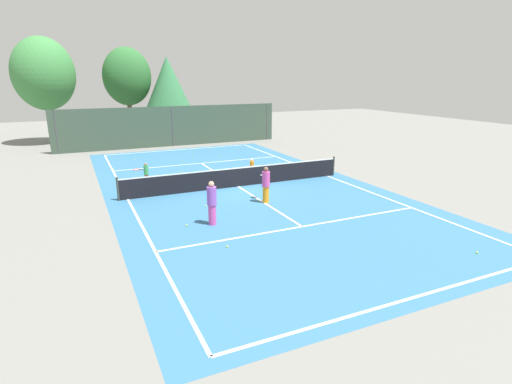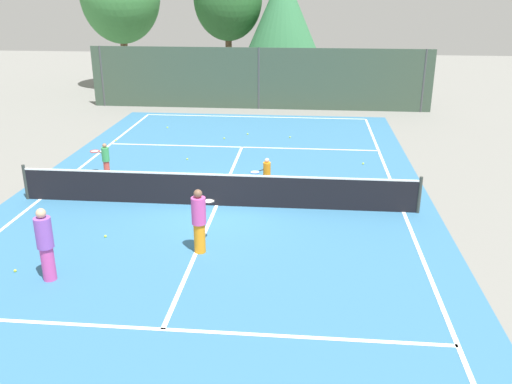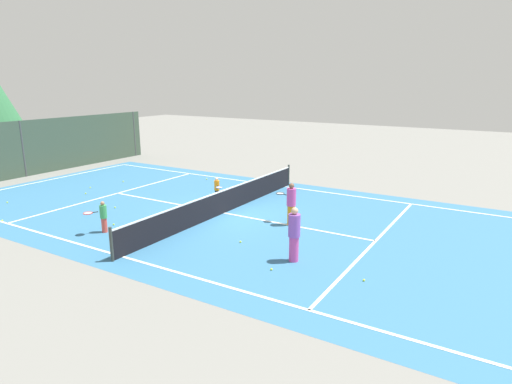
{
  "view_description": "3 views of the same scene",
  "coord_description": "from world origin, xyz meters",
  "px_view_note": "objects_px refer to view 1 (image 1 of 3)",
  "views": [
    {
      "loc": [
        -7.56,
        -18.69,
        5.47
      ],
      "look_at": [
        -0.5,
        -3.3,
        0.62
      ],
      "focal_mm": 28.36,
      "sensor_mm": 36.0,
      "label": 1
    },
    {
      "loc": [
        2.62,
        -15.14,
        6.16
      ],
      "look_at": [
        1.31,
        -1.35,
        0.98
      ],
      "focal_mm": 38.68,
      "sensor_mm": 36.0,
      "label": 2
    },
    {
      "loc": [
        -14.32,
        -10.26,
        5.38
      ],
      "look_at": [
        -0.82,
        -2.07,
        1.36
      ],
      "focal_mm": 30.79,
      "sensor_mm": 36.0,
      "label": 3
    }
  ],
  "objects_px": {
    "player_1": "(266,184)",
    "tennis_ball_8": "(477,253)",
    "tennis_ball_1": "(183,161)",
    "tennis_ball_3": "(134,160)",
    "tennis_ball_0": "(206,206)",
    "tennis_ball_11": "(193,157)",
    "player_0": "(252,168)",
    "tennis_ball_12": "(181,172)",
    "tennis_ball_5": "(159,181)",
    "tennis_ball_6": "(312,175)",
    "tennis_ball_2": "(187,225)",
    "tennis_ball_7": "(227,247)",
    "tennis_ball_4": "(113,169)",
    "tennis_ball_9": "(278,162)",
    "player_3": "(146,173)",
    "player_2": "(212,203)",
    "tennis_ball_10": "(220,156)"
  },
  "relations": [
    {
      "from": "tennis_ball_4",
      "to": "tennis_ball_5",
      "type": "relative_size",
      "value": 1.0
    },
    {
      "from": "player_1",
      "to": "tennis_ball_0",
      "type": "distance_m",
      "value": 2.82
    },
    {
      "from": "tennis_ball_11",
      "to": "tennis_ball_3",
      "type": "bearing_deg",
      "value": 167.54
    },
    {
      "from": "tennis_ball_3",
      "to": "tennis_ball_0",
      "type": "bearing_deg",
      "value": -83.77
    },
    {
      "from": "player_0",
      "to": "tennis_ball_8",
      "type": "height_order",
      "value": "player_0"
    },
    {
      "from": "tennis_ball_1",
      "to": "tennis_ball_3",
      "type": "bearing_deg",
      "value": 150.03
    },
    {
      "from": "player_3",
      "to": "tennis_ball_2",
      "type": "distance_m",
      "value": 6.89
    },
    {
      "from": "player_1",
      "to": "tennis_ball_6",
      "type": "xyz_separation_m",
      "value": [
        4.64,
        3.5,
        -0.82
      ]
    },
    {
      "from": "tennis_ball_0",
      "to": "tennis_ball_6",
      "type": "distance_m",
      "value": 7.84
    },
    {
      "from": "tennis_ball_0",
      "to": "tennis_ball_10",
      "type": "distance_m",
      "value": 11.47
    },
    {
      "from": "tennis_ball_3",
      "to": "tennis_ball_11",
      "type": "distance_m",
      "value": 3.93
    },
    {
      "from": "tennis_ball_2",
      "to": "tennis_ball_6",
      "type": "height_order",
      "value": "same"
    },
    {
      "from": "tennis_ball_5",
      "to": "tennis_ball_9",
      "type": "relative_size",
      "value": 1.0
    },
    {
      "from": "tennis_ball_3",
      "to": "player_3",
      "type": "bearing_deg",
      "value": -93.4
    },
    {
      "from": "player_2",
      "to": "tennis_ball_11",
      "type": "relative_size",
      "value": 25.97
    },
    {
      "from": "player_2",
      "to": "tennis_ball_4",
      "type": "relative_size",
      "value": 25.97
    },
    {
      "from": "player_1",
      "to": "tennis_ball_1",
      "type": "bearing_deg",
      "value": 95.38
    },
    {
      "from": "tennis_ball_1",
      "to": "tennis_ball_6",
      "type": "distance_m",
      "value": 9.14
    },
    {
      "from": "tennis_ball_6",
      "to": "tennis_ball_9",
      "type": "bearing_deg",
      "value": 90.16
    },
    {
      "from": "player_3",
      "to": "tennis_ball_10",
      "type": "bearing_deg",
      "value": 43.02
    },
    {
      "from": "tennis_ball_10",
      "to": "player_2",
      "type": "bearing_deg",
      "value": -110.89
    },
    {
      "from": "tennis_ball_2",
      "to": "tennis_ball_11",
      "type": "distance_m",
      "value": 13.53
    },
    {
      "from": "player_0",
      "to": "tennis_ball_12",
      "type": "relative_size",
      "value": 16.76
    },
    {
      "from": "player_0",
      "to": "tennis_ball_5",
      "type": "bearing_deg",
      "value": 164.45
    },
    {
      "from": "tennis_ball_1",
      "to": "tennis_ball_5",
      "type": "relative_size",
      "value": 1.0
    },
    {
      "from": "tennis_ball_6",
      "to": "tennis_ball_10",
      "type": "height_order",
      "value": "same"
    },
    {
      "from": "tennis_ball_0",
      "to": "tennis_ball_11",
      "type": "bearing_deg",
      "value": 76.87
    },
    {
      "from": "tennis_ball_5",
      "to": "tennis_ball_6",
      "type": "relative_size",
      "value": 1.0
    },
    {
      "from": "player_3",
      "to": "tennis_ball_12",
      "type": "distance_m",
      "value": 3.24
    },
    {
      "from": "player_1",
      "to": "tennis_ball_0",
      "type": "bearing_deg",
      "value": 167.51
    },
    {
      "from": "tennis_ball_1",
      "to": "tennis_ball_3",
      "type": "height_order",
      "value": "same"
    },
    {
      "from": "player_2",
      "to": "tennis_ball_5",
      "type": "height_order",
      "value": "player_2"
    },
    {
      "from": "player_1",
      "to": "tennis_ball_8",
      "type": "height_order",
      "value": "player_1"
    },
    {
      "from": "tennis_ball_3",
      "to": "tennis_ball_9",
      "type": "height_order",
      "value": "same"
    },
    {
      "from": "player_2",
      "to": "tennis_ball_4",
      "type": "bearing_deg",
      "value": 101.93
    },
    {
      "from": "tennis_ball_6",
      "to": "tennis_ball_7",
      "type": "height_order",
      "value": "same"
    },
    {
      "from": "player_1",
      "to": "tennis_ball_2",
      "type": "xyz_separation_m",
      "value": [
        -4.05,
        -1.42,
        -0.82
      ]
    },
    {
      "from": "player_1",
      "to": "tennis_ball_8",
      "type": "bearing_deg",
      "value": -64.05
    },
    {
      "from": "tennis_ball_1",
      "to": "tennis_ball_7",
      "type": "xyz_separation_m",
      "value": [
        -2.34,
        -14.65,
        0.0
      ]
    },
    {
      "from": "tennis_ball_6",
      "to": "tennis_ball_9",
      "type": "distance_m",
      "value": 4.11
    },
    {
      "from": "tennis_ball_5",
      "to": "tennis_ball_0",
      "type": "bearing_deg",
      "value": -79.6
    },
    {
      "from": "tennis_ball_8",
      "to": "tennis_ball_7",
      "type": "bearing_deg",
      "value": 152.03
    },
    {
      "from": "player_0",
      "to": "tennis_ball_4",
      "type": "relative_size",
      "value": 16.76
    },
    {
      "from": "player_0",
      "to": "tennis_ball_10",
      "type": "relative_size",
      "value": 16.76
    },
    {
      "from": "tennis_ball_2",
      "to": "tennis_ball_4",
      "type": "relative_size",
      "value": 1.0
    },
    {
      "from": "tennis_ball_10",
      "to": "tennis_ball_1",
      "type": "bearing_deg",
      "value": -170.43
    },
    {
      "from": "player_3",
      "to": "tennis_ball_11",
      "type": "relative_size",
      "value": 17.72
    },
    {
      "from": "tennis_ball_3",
      "to": "tennis_ball_12",
      "type": "xyz_separation_m",
      "value": [
        1.97,
        -4.81,
        0.0
      ]
    },
    {
      "from": "tennis_ball_8",
      "to": "tennis_ball_9",
      "type": "relative_size",
      "value": 1.0
    },
    {
      "from": "player_1",
      "to": "player_0",
      "type": "bearing_deg",
      "value": 73.8
    }
  ]
}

